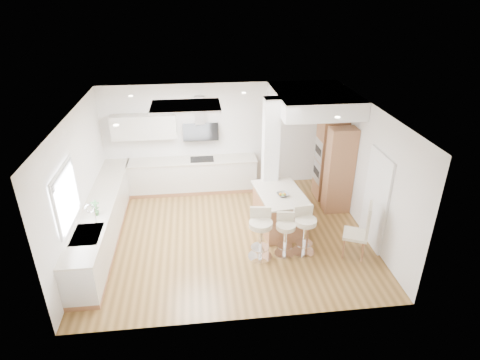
{
  "coord_description": "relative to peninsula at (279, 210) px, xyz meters",
  "views": [
    {
      "loc": [
        -0.62,
        -7.4,
        5.04
      ],
      "look_at": [
        0.29,
        0.4,
        1.14
      ],
      "focal_mm": 30.0,
      "sensor_mm": 36.0,
      "label": 1
    }
  ],
  "objects": [
    {
      "name": "peninsula",
      "position": [
        0.0,
        0.0,
        0.0
      ],
      "size": [
        1.12,
        1.55,
        0.95
      ],
      "rotation": [
        0.0,
        0.0,
        0.11
      ],
      "color": "#A26C45",
      "rests_on": "ground"
    },
    {
      "name": "pillar",
      "position": [
        -0.1,
        0.76,
        0.95
      ],
      "size": [
        0.35,
        0.35,
        2.8
      ],
      "color": "white",
      "rests_on": "ground"
    },
    {
      "name": "oven_column",
      "position": [
        1.52,
        1.03,
        0.6
      ],
      "size": [
        0.63,
        1.21,
        2.1
      ],
      "color": "#A26C45",
      "rests_on": "ground"
    },
    {
      "name": "bar_stool_a",
      "position": [
        -0.61,
        -1.05,
        0.16
      ],
      "size": [
        0.54,
        0.54,
        1.08
      ],
      "rotation": [
        0.0,
        0.0,
        -0.13
      ],
      "color": "white",
      "rests_on": "ground"
    },
    {
      "name": "window_left",
      "position": [
        -4.11,
        -1.09,
        1.25
      ],
      "size": [
        0.06,
        1.28,
        1.07
      ],
      "color": "white",
      "rests_on": "ground"
    },
    {
      "name": "skylight",
      "position": [
        -1.94,
        0.41,
        2.32
      ],
      "size": [
        4.1,
        2.1,
        0.06
      ],
      "color": "white",
      "rests_on": "ground"
    },
    {
      "name": "dining_chair",
      "position": [
        1.39,
        -1.24,
        0.19
      ],
      "size": [
        0.62,
        0.62,
        1.2
      ],
      "rotation": [
        0.0,
        0.0,
        -0.43
      ],
      "color": "beige",
      "rests_on": "ground"
    },
    {
      "name": "counter_left",
      "position": [
        -3.85,
        0.04,
        0.01
      ],
      "size": [
        0.63,
        4.5,
        1.35
      ],
      "color": "#A26C45",
      "rests_on": "ground"
    },
    {
      "name": "soffit",
      "position": [
        0.95,
        1.21,
        2.15
      ],
      "size": [
        1.78,
        2.2,
        0.4
      ],
      "color": "white",
      "rests_on": "ground"
    },
    {
      "name": "ground",
      "position": [
        -1.15,
        -0.19,
        -0.45
      ],
      "size": [
        6.0,
        6.0,
        0.0
      ],
      "primitive_type": "plane",
      "color": "olive",
      "rests_on": "ground"
    },
    {
      "name": "bar_stool_b",
      "position": [
        -0.09,
        -1.0,
        0.07
      ],
      "size": [
        0.46,
        0.46,
        0.91
      ],
      "rotation": [
        0.0,
        0.0,
        -0.13
      ],
      "color": "white",
      "rests_on": "ground"
    },
    {
      "name": "bar_stool_c",
      "position": [
        0.31,
        -0.99,
        0.13
      ],
      "size": [
        0.51,
        0.51,
        1.02
      ],
      "rotation": [
        0.0,
        0.0,
        0.11
      ],
      "color": "white",
      "rests_on": "ground"
    },
    {
      "name": "wall_right",
      "position": [
        1.85,
        -0.19,
        0.95
      ],
      "size": [
        0.04,
        5.0,
        2.8
      ],
      "primitive_type": "cube",
      "color": "white",
      "rests_on": "ground"
    },
    {
      "name": "wall_left",
      "position": [
        -4.15,
        -0.19,
        0.95
      ],
      "size": [
        0.04,
        5.0,
        2.8
      ],
      "primitive_type": "cube",
      "color": "white",
      "rests_on": "ground"
    },
    {
      "name": "doorway_right",
      "position": [
        1.82,
        -0.79,
        0.55
      ],
      "size": [
        0.05,
        1.0,
        2.1
      ],
      "color": "#4E463D",
      "rests_on": "ground"
    },
    {
      "name": "ceiling",
      "position": [
        -1.15,
        -0.19,
        -0.45
      ],
      "size": [
        6.0,
        5.0,
        0.02
      ],
      "primitive_type": "cube",
      "color": "white",
      "rests_on": "ground"
    },
    {
      "name": "wall_back",
      "position": [
        -1.15,
        2.31,
        0.95
      ],
      "size": [
        6.0,
        0.04,
        2.8
      ],
      "primitive_type": "cube",
      "color": "white",
      "rests_on": "ground"
    },
    {
      "name": "counter_back",
      "position": [
        -2.07,
        2.03,
        0.25
      ],
      "size": [
        3.62,
        0.63,
        2.5
      ],
      "color": "#A26C45",
      "rests_on": "ground"
    }
  ]
}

